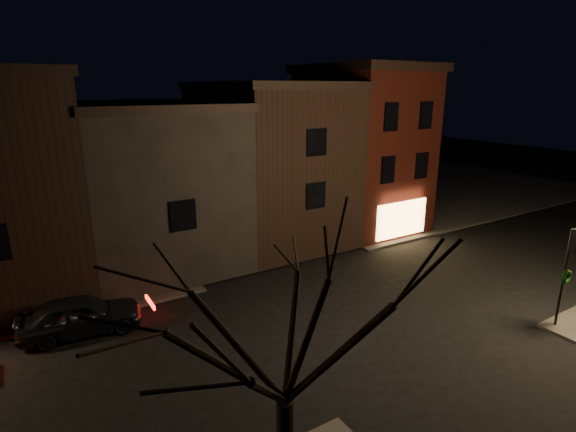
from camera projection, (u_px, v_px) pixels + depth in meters
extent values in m
plane|color=black|center=(358.00, 308.00, 19.51)|extent=(120.00, 120.00, 0.00)
cube|color=#2D2B28|center=(381.00, 180.00, 45.95)|extent=(30.00, 30.00, 0.12)
cube|color=#43120C|center=(361.00, 151.00, 29.91)|extent=(6.00, 8.00, 10.00)
cube|color=black|center=(365.00, 68.00, 28.45)|extent=(6.50, 8.50, 0.50)
cube|color=#FFCB72|center=(401.00, 219.00, 27.62)|extent=(4.00, 0.12, 2.20)
cube|color=black|center=(269.00, 165.00, 27.57)|extent=(7.00, 10.00, 9.00)
cube|color=black|center=(268.00, 86.00, 26.27)|extent=(7.30, 10.30, 0.40)
cube|color=black|center=(151.00, 186.00, 24.05)|extent=(7.50, 10.00, 8.00)
cube|color=black|center=(144.00, 106.00, 22.88)|extent=(7.80, 10.30, 0.40)
cylinder|color=black|center=(563.00, 278.00, 17.35)|extent=(0.10, 0.10, 4.00)
cube|color=black|center=(576.00, 240.00, 16.76)|extent=(0.28, 0.22, 0.90)
torus|color=#0C380F|center=(566.00, 277.00, 17.24)|extent=(0.58, 0.14, 0.58)
sphere|color=#990C0C|center=(568.00, 272.00, 17.17)|extent=(0.12, 0.12, 0.12)
imported|color=black|center=(80.00, 315.00, 17.32)|extent=(4.64, 2.28, 1.52)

